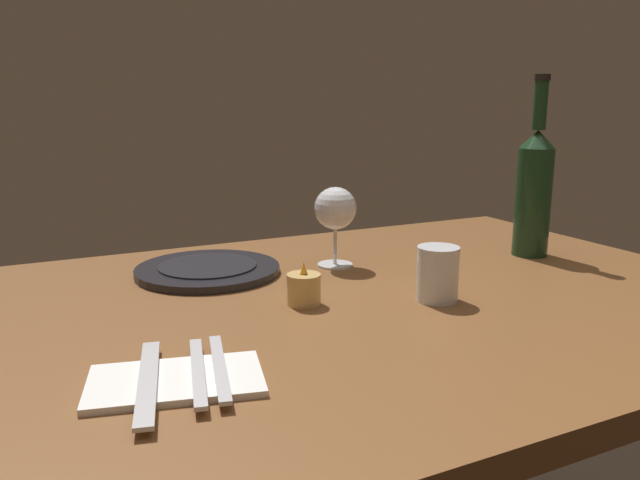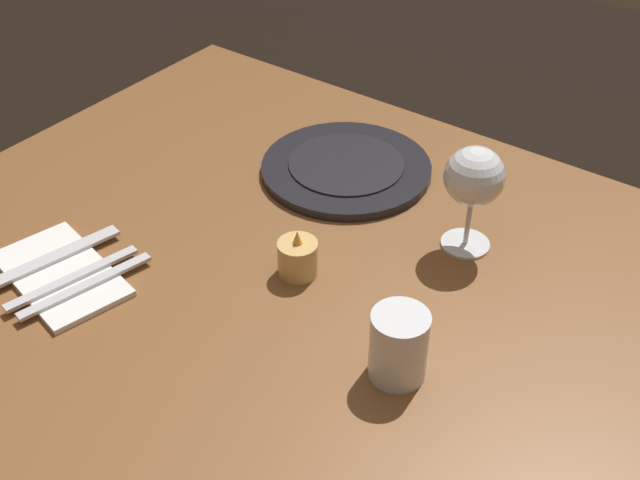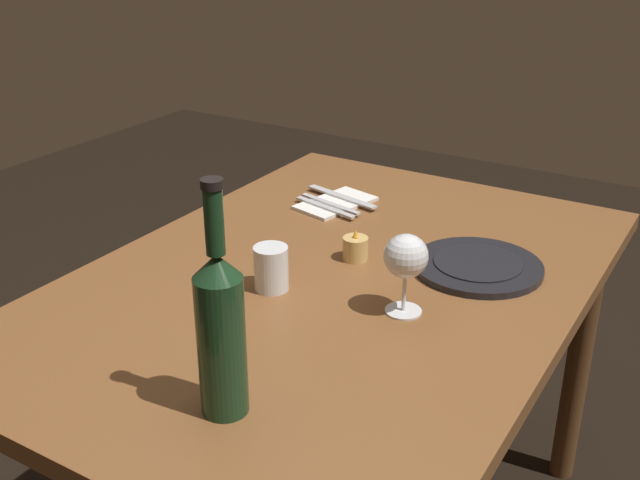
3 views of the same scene
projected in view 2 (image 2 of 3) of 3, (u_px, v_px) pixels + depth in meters
name	position (u px, v px, depth m)	size (l,w,h in m)	color
dining_table	(356.00, 352.00, 1.06)	(1.30, 0.90, 0.74)	brown
wine_glass_left	(474.00, 179.00, 1.03)	(0.08, 0.08, 0.15)	white
water_tumbler	(398.00, 348.00, 0.89)	(0.07, 0.07, 0.09)	white
votive_candle	(299.00, 258.00, 1.04)	(0.05, 0.05, 0.07)	#DBB266
dinner_plate	(346.00, 168.00, 1.23)	(0.26, 0.26, 0.02)	black
folded_napkin	(61.00, 274.00, 1.04)	(0.21, 0.15, 0.01)	white
fork_inner	(73.00, 278.00, 1.02)	(0.05, 0.18, 0.00)	silver
fork_outer	(86.00, 286.00, 1.01)	(0.05, 0.18, 0.00)	silver
table_knife	(44.00, 262.00, 1.05)	(0.07, 0.21, 0.00)	silver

